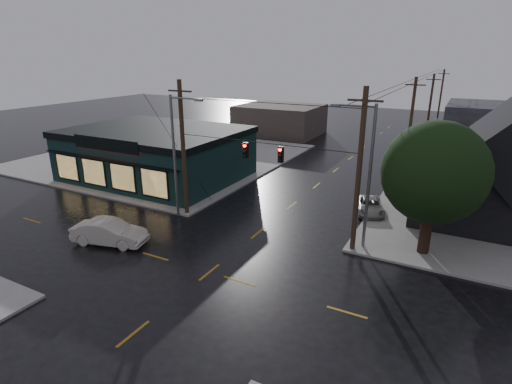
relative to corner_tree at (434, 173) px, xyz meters
The scene contains 17 objects.
ground_plane 14.26m from the corner_tree, 142.41° to the right, with size 160.00×160.00×0.00m, color black.
sidewalk_nw 33.15m from the corner_tree, 158.66° to the left, with size 28.00×28.00×0.15m, color gray.
pizza_shop 26.10m from the corner_tree, 169.21° to the left, with size 16.30×12.34×4.90m.
ne_building 10.02m from the corner_tree, 63.23° to the left, with size 12.60×11.60×8.75m.
corner_tree is the anchor object (origin of this frame).
utility_pole_nw 17.87m from the corner_tree, behind, with size 2.00×0.32×10.15m, color black, non-canonical shape.
utility_pole_ne 6.80m from the corner_tree, 158.40° to the right, with size 2.00×0.32×10.15m, color black, non-canonical shape.
utility_pole_far_a 20.98m from the corner_tree, 101.36° to the left, with size 2.00×0.32×9.65m, color black, non-canonical shape.
utility_pole_far_b 40.46m from the corner_tree, 95.73° to the left, with size 2.00×0.32×9.15m, color black, non-canonical shape.
utility_pole_far_c 60.28m from the corner_tree, 93.82° to the left, with size 2.00×0.32×9.15m, color black, non-canonical shape.
span_signal_assembly 10.54m from the corner_tree, behind, with size 13.00×0.48×1.23m.
streetlight_nw 18.23m from the corner_tree, behind, with size 5.40×0.30×9.15m, color slate, non-canonical shape.
streetlight_ne 6.38m from the corner_tree, 165.82° to the right, with size 5.40×0.30×9.15m, color slate, non-canonical shape.
bg_building_west 40.35m from the corner_tree, 127.51° to the left, with size 12.00×10.00×4.40m, color #3E342D.
bg_building_east 37.40m from the corner_tree, 81.53° to the left, with size 14.00×12.00×5.60m, color #232227.
sedan_cream 20.51m from the corner_tree, 156.22° to the right, with size 1.70×4.89×1.61m, color beige.
suv_silver 8.39m from the corner_tree, 130.25° to the left, with size 1.93×4.18×1.16m, color gray.
Camera 1 is at (11.75, -16.46, 11.81)m, focal length 28.00 mm.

